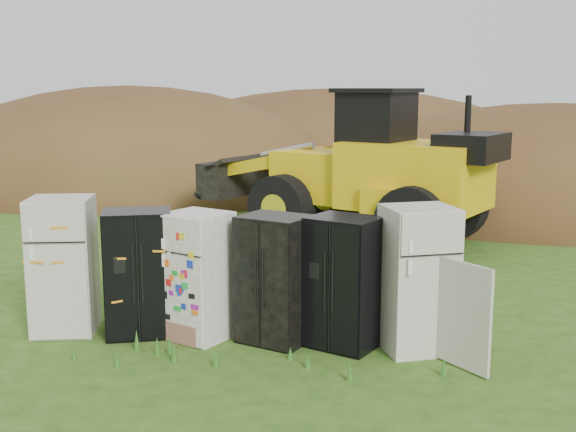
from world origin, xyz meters
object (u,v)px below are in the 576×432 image
Objects in this scene: fridge_leftmost at (63,265)px; fridge_black_side at (139,273)px; wheel_loader at (342,163)px; fridge_dark_mid at (275,279)px; fridge_black_right at (344,282)px; fridge_sticker at (199,276)px; fridge_open_door at (418,279)px.

fridge_black_side is at bearing -10.41° from fridge_leftmost.
fridge_black_side is 7.35m from wheel_loader.
fridge_black_right is at bearing 19.10° from fridge_dark_mid.
fridge_black_side is at bearing -158.23° from fridge_dark_mid.
fridge_dark_mid is (1.03, 0.03, -0.01)m from fridge_sticker.
fridge_black_side is 3.72m from fridge_open_door.
wheel_loader is (0.25, 6.97, 0.81)m from fridge_dark_mid.
fridge_dark_mid is at bearing -12.18° from fridge_leftmost.
fridge_sticker is (0.84, -0.01, -0.00)m from fridge_black_side.
fridge_leftmost is at bearing -157.23° from fridge_dark_mid.
fridge_leftmost is 7.77m from wheel_loader.
fridge_sticker is 0.25× the size of wheel_loader.
fridge_leftmost reaches higher than fridge_open_door.
fridge_black_right is (2.78, -0.01, -0.00)m from fridge_black_side.
fridge_sticker is at bearing -75.79° from wheel_loader.
fridge_open_door is at bearing -52.56° from wheel_loader.
fridge_open_door is (0.94, 0.02, 0.08)m from fridge_black_right.
fridge_sticker is 7.16m from wheel_loader.
wheel_loader is at bearing 53.77° from fridge_black_side.
fridge_black_right is (1.94, -0.01, -0.00)m from fridge_sticker.
fridge_black_right is at bearing -13.04° from fridge_leftmost.
fridge_black_right is 0.92× the size of fridge_open_door.
fridge_black_side is 1.87m from fridge_dark_mid.
fridge_leftmost reaches higher than fridge_black_side.
wheel_loader is (-0.65, 7.01, 0.80)m from fridge_black_right.
fridge_sticker is 0.92× the size of fridge_open_door.
fridge_sticker reaches higher than fridge_black_right.
wheel_loader reaches higher than fridge_leftmost.
fridge_dark_mid is at bearing 157.12° from fridge_open_door.
fridge_black_side is 2.78m from fridge_black_right.
fridge_sticker is 1.03m from fridge_dark_mid.
fridge_open_door is at bearing -19.20° from fridge_black_side.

